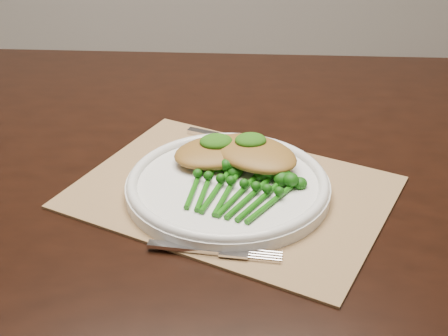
{
  "coord_description": "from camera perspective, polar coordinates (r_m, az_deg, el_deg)",
  "views": [
    {
      "loc": [
        0.04,
        -1.0,
        1.24
      ],
      "look_at": [
        0.1,
        -0.21,
        0.78
      ],
      "focal_mm": 50.0,
      "sensor_mm": 36.0,
      "label": 1
    }
  ],
  "objects": [
    {
      "name": "pesto_dollop_left",
      "position": [
        0.95,
        -0.72,
        2.44
      ],
      "size": [
        0.05,
        0.04,
        0.02
      ],
      "primitive_type": "ellipsoid",
      "color": "#164409",
      "rests_on": "chicken_fillet_left"
    },
    {
      "name": "dining_table",
      "position": [
        1.26,
        -1.76,
        -13.02
      ],
      "size": [
        1.71,
        1.11,
        0.75
      ],
      "rotation": [
        0.0,
        0.0,
        -0.13
      ],
      "color": "black",
      "rests_on": "ground"
    },
    {
      "name": "chicken_fillet_right",
      "position": [
        0.93,
        2.78,
        1.37
      ],
      "size": [
        0.17,
        0.17,
        0.03
      ],
      "primitive_type": "ellipsoid",
      "rotation": [
        0.0,
        0.0,
        -0.8
      ],
      "color": "olive",
      "rests_on": "dinner_plate"
    },
    {
      "name": "knife",
      "position": [
        1.05,
        0.77,
        2.67
      ],
      "size": [
        0.19,
        0.11,
        0.01
      ],
      "rotation": [
        0.0,
        0.0,
        -0.5
      ],
      "color": "silver",
      "rests_on": "placemat"
    },
    {
      "name": "broccolini_bundle",
      "position": [
        0.87,
        0.79,
        -2.31
      ],
      "size": [
        0.19,
        0.2,
        0.04
      ],
      "rotation": [
        0.0,
        0.0,
        -0.48
      ],
      "color": "#14570B",
      "rests_on": "dinner_plate"
    },
    {
      "name": "chicken_fillet_left",
      "position": [
        0.95,
        -0.52,
        1.51
      ],
      "size": [
        0.16,
        0.14,
        0.03
      ],
      "primitive_type": "ellipsoid",
      "rotation": [
        0.0,
        0.0,
        0.33
      ],
      "color": "olive",
      "rests_on": "dinner_plate"
    },
    {
      "name": "pesto_dollop_right",
      "position": [
        0.94,
        2.45,
        2.56
      ],
      "size": [
        0.05,
        0.04,
        0.02
      ],
      "primitive_type": "ellipsoid",
      "color": "#164409",
      "rests_on": "chicken_fillet_right"
    },
    {
      "name": "dinner_plate",
      "position": [
        0.9,
        0.35,
        -1.53
      ],
      "size": [
        0.3,
        0.3,
        0.03
      ],
      "color": "silver",
      "rests_on": "placemat"
    },
    {
      "name": "fork",
      "position": [
        0.79,
        -0.09,
        -7.61
      ],
      "size": [
        0.17,
        0.06,
        0.01
      ],
      "rotation": [
        0.0,
        0.0,
        -0.24
      ],
      "color": "silver",
      "rests_on": "placemat"
    },
    {
      "name": "placemat",
      "position": [
        0.91,
        0.73,
        -2.22
      ],
      "size": [
        0.54,
        0.51,
        0.0
      ],
      "primitive_type": "cube",
      "rotation": [
        0.0,
        0.0,
        -0.56
      ],
      "color": "#94724B",
      "rests_on": "dining_table"
    }
  ]
}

